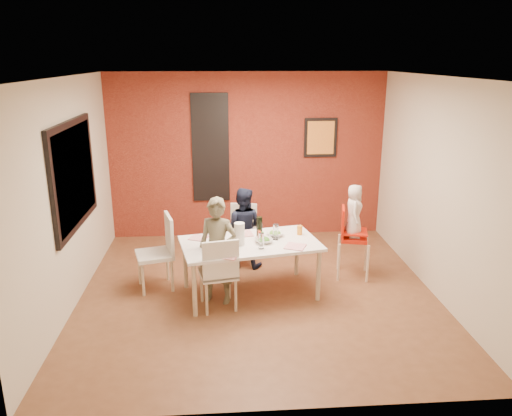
{
  "coord_description": "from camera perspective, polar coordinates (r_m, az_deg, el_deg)",
  "views": [
    {
      "loc": [
        -0.45,
        -5.83,
        2.92
      ],
      "look_at": [
        0.0,
        0.3,
        1.05
      ],
      "focal_mm": 35.0,
      "sensor_mm": 36.0,
      "label": 1
    }
  ],
  "objects": [
    {
      "name": "plate_near_left",
      "position": [
        5.8,
        -3.12,
        -5.53
      ],
      "size": [
        0.25,
        0.25,
        0.01
      ],
      "primitive_type": "cube",
      "rotation": [
        0.0,
        0.0,
        -0.36
      ],
      "color": "white",
      "rests_on": "dining_table"
    },
    {
      "name": "wall_left",
      "position": [
        6.3,
        -20.66,
        1.38
      ],
      "size": [
        0.02,
        4.5,
        2.7
      ],
      "primitive_type": "cube",
      "color": "beige",
      "rests_on": "ground"
    },
    {
      "name": "condiment_brown",
      "position": [
        6.27,
        0.34,
        -3.13
      ],
      "size": [
        0.03,
        0.03,
        0.14
      ],
      "primitive_type": "cylinder",
      "color": "brown",
      "rests_on": "dining_table"
    },
    {
      "name": "condiment_red",
      "position": [
        6.2,
        0.43,
        -3.33
      ],
      "size": [
        0.04,
        0.04,
        0.14
      ],
      "primitive_type": "cylinder",
      "color": "red",
      "rests_on": "dining_table"
    },
    {
      "name": "child_far",
      "position": [
        7.12,
        -1.53,
        -2.24
      ],
      "size": [
        0.67,
        0.58,
        1.17
      ],
      "primitive_type": "imported",
      "rotation": [
        0.0,
        0.0,
        2.86
      ],
      "color": "black",
      "rests_on": "ground"
    },
    {
      "name": "brick_accent_wall",
      "position": [
        8.22,
        -0.99,
        5.91
      ],
      "size": [
        4.5,
        0.02,
        2.7
      ],
      "primitive_type": "cube",
      "color": "maroon",
      "rests_on": "ground"
    },
    {
      "name": "art_print_canvas",
      "position": [
        8.29,
        7.41,
        7.97
      ],
      "size": [
        0.44,
        0.01,
        0.54
      ],
      "primitive_type": "cube",
      "color": "gold",
      "rests_on": "wall_back"
    },
    {
      "name": "wall_front",
      "position": [
        3.93,
        2.73,
        -6.61
      ],
      "size": [
        4.5,
        0.02,
        2.7
      ],
      "primitive_type": "cube",
      "color": "beige",
      "rests_on": "ground"
    },
    {
      "name": "ground",
      "position": [
        6.54,
        0.2,
        -9.62
      ],
      "size": [
        4.5,
        4.5,
        0.0
      ],
      "primitive_type": "plane",
      "color": "brown",
      "rests_on": "ground"
    },
    {
      "name": "wine_glass_b",
      "position": [
        6.29,
        2.26,
        -2.75
      ],
      "size": [
        0.07,
        0.07,
        0.2
      ],
      "primitive_type": "cylinder",
      "color": "white",
      "rests_on": "dining_table"
    },
    {
      "name": "chair_far",
      "position": [
        7.38,
        -1.5,
        -2.47
      ],
      "size": [
        0.46,
        0.46,
        0.84
      ],
      "rotation": [
        0.0,
        0.0,
        -0.19
      ],
      "color": "silver",
      "rests_on": "ground"
    },
    {
      "name": "chair_near",
      "position": [
        5.92,
        -4.23,
        -7.11
      ],
      "size": [
        0.5,
        0.5,
        0.92
      ],
      "rotation": [
        0.0,
        0.0,
        3.34
      ],
      "color": "silver",
      "rests_on": "ground"
    },
    {
      "name": "picture_window_pane",
      "position": [
        6.43,
        -19.98,
        3.59
      ],
      "size": [
        0.02,
        1.55,
        1.15
      ],
      "primitive_type": "cube",
      "color": "black",
      "rests_on": "wall_left"
    },
    {
      "name": "salad_bowl_b",
      "position": [
        6.44,
        2.19,
        -2.95
      ],
      "size": [
        0.24,
        0.24,
        0.05
      ],
      "primitive_type": "imported",
      "rotation": [
        0.0,
        0.0,
        0.12
      ],
      "color": "white",
      "rests_on": "dining_table"
    },
    {
      "name": "glassblock_strip",
      "position": [
        8.17,
        -5.22,
        6.84
      ],
      "size": [
        0.55,
        0.03,
        1.7
      ],
      "primitive_type": "cube",
      "color": "silver",
      "rests_on": "wall_back"
    },
    {
      "name": "plate_far_left",
      "position": [
        6.4,
        -6.59,
        -3.41
      ],
      "size": [
        0.27,
        0.27,
        0.01
      ],
      "primitive_type": "cube",
      "rotation": [
        0.0,
        0.0,
        -0.4
      ],
      "color": "silver",
      "rests_on": "dining_table"
    },
    {
      "name": "salad_bowl_a",
      "position": [
        6.21,
        0.88,
        -3.74
      ],
      "size": [
        0.24,
        0.24,
        0.05
      ],
      "primitive_type": "imported",
      "rotation": [
        0.0,
        0.0,
        0.12
      ],
      "color": "silver",
      "rests_on": "dining_table"
    },
    {
      "name": "picture_window_frame",
      "position": [
        6.43,
        -20.11,
        3.58
      ],
      "size": [
        0.05,
        1.7,
        1.3
      ],
      "primitive_type": "cube",
      "color": "black",
      "rests_on": "wall_left"
    },
    {
      "name": "paper_towel_roll",
      "position": [
        6.09,
        -1.91,
        -3.0
      ],
      "size": [
        0.13,
        0.13,
        0.28
      ],
      "primitive_type": "cylinder",
      "color": "silver",
      "rests_on": "dining_table"
    },
    {
      "name": "ceiling",
      "position": [
        5.85,
        0.22,
        14.77
      ],
      "size": [
        4.5,
        4.5,
        0.02
      ],
      "primitive_type": "cube",
      "color": "silver",
      "rests_on": "wall_back"
    },
    {
      "name": "chair_left",
      "position": [
        6.59,
        -10.81,
        -4.51
      ],
      "size": [
        0.56,
        0.56,
        0.98
      ],
      "rotation": [
        0.0,
        0.0,
        4.98
      ],
      "color": "silver",
      "rests_on": "ground"
    },
    {
      "name": "art_print_frame",
      "position": [
        8.31,
        7.38,
        7.98
      ],
      "size": [
        0.54,
        0.03,
        0.64
      ],
      "primitive_type": "cube",
      "color": "black",
      "rests_on": "wall_back"
    },
    {
      "name": "sippy_cup",
      "position": [
        6.49,
        5.01,
        -2.54
      ],
      "size": [
        0.07,
        0.07,
        0.12
      ],
      "primitive_type": "cylinder",
      "color": "orange",
      "rests_on": "dining_table"
    },
    {
      "name": "condiment_green",
      "position": [
        6.22,
        0.74,
        -3.32
      ],
      "size": [
        0.03,
        0.03,
        0.13
      ],
      "primitive_type": "cylinder",
      "color": "#2F7727",
      "rests_on": "dining_table"
    },
    {
      "name": "wall_back",
      "position": [
        8.24,
        -1.0,
        5.94
      ],
      "size": [
        4.5,
        0.02,
        2.7
      ],
      "primitive_type": "cube",
      "color": "beige",
      "rests_on": "ground"
    },
    {
      "name": "toddler",
      "position": [
        6.8,
        11.14,
        -0.34
      ],
      "size": [
        0.3,
        0.39,
        0.72
      ],
      "primitive_type": "imported",
      "rotation": [
        0.0,
        0.0,
        1.36
      ],
      "color": "beige",
      "rests_on": "high_chair"
    },
    {
      "name": "wine_bottle",
      "position": [
        6.3,
        0.39,
        -2.29
      ],
      "size": [
        0.08,
        0.08,
        0.29
      ],
      "primitive_type": "cylinder",
      "color": "black",
      "rests_on": "dining_table"
    },
    {
      "name": "wine_glass_a",
      "position": [
        5.99,
        0.61,
        -3.79
      ],
      "size": [
        0.07,
        0.07,
        0.19
      ],
      "primitive_type": "cylinder",
      "color": "white",
      "rests_on": "dining_table"
    },
    {
      "name": "glassblock_surround",
      "position": [
        8.17,
        -5.22,
        6.83
      ],
      "size": [
        0.6,
        0.03,
        1.76
      ],
      "primitive_type": "cube",
      "color": "black",
      "rests_on": "wall_back"
    },
    {
      "name": "high_chair",
      "position": [
        6.91,
        10.76,
        -3.1
      ],
      "size": [
        0.49,
        0.49,
        0.98
      ],
      "rotation": [
        0.0,
        0.0,
        1.35
      ],
      "color": "red",
      "rests_on": "ground"
    },
    {
      "name": "plate_far_mid",
      "position": [
        6.5,
        -1.51,
        -2.96
      ],
      "size": [
        0.28,
        0.28,
        0.01
      ],
      "primitive_type": "cube",
      "rotation": [
        0.0,
        0.0,
        0.17
      ],
      "color": "silver",
      "rests_on": "dining_table"
    },
    {
      "name": "dining_table",
      "position": [
        6.25,
        -0.68,
        -4.46
      ],
      "size": [
        1.84,
        1.24,
        0.7
      ],
      "rotation": [
        0.0,
        0.0,
        0.19
      ],
      "color": "white",
      "rests_on": "ground"
    },
    {
      "name": "wall_right",
      "position": [
        6.61,
        20.05,
        2.15
      ],
      "size": [
        0.02,
        4.5,
        2.7
      ],
      "primitive_type": "cube",
      "color": "beige",
      "rests_on": "ground"
    },
    {
      "name": "plate_near_right",
      "position": [
        6.09,
        4.5,
        -4.41
      ],
      "size": [
        0.31,
        0.31,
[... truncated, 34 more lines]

